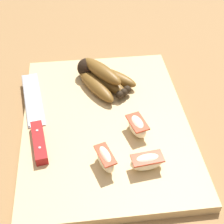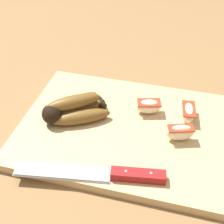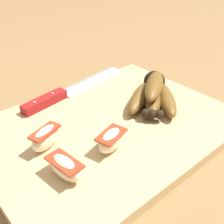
% 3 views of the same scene
% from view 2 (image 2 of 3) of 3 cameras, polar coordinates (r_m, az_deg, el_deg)
% --- Properties ---
extents(ground_plane, '(6.00, 6.00, 0.00)m').
position_cam_2_polar(ground_plane, '(0.68, 2.50, -4.56)').
color(ground_plane, olive).
extents(cutting_board, '(0.45, 0.34, 0.02)m').
position_cam_2_polar(cutting_board, '(0.68, 2.13, -3.18)').
color(cutting_board, tan).
rests_on(cutting_board, ground_plane).
extents(banana_bunch, '(0.15, 0.14, 0.06)m').
position_cam_2_polar(banana_bunch, '(0.69, -7.17, 0.57)').
color(banana_bunch, black).
rests_on(banana_bunch, cutting_board).
extents(chefs_knife, '(0.28, 0.07, 0.02)m').
position_cam_2_polar(chefs_knife, '(0.58, -0.09, -11.41)').
color(chefs_knife, silver).
rests_on(chefs_knife, cutting_board).
extents(apple_wedge_near, '(0.03, 0.06, 0.03)m').
position_cam_2_polar(apple_wedge_near, '(0.70, 13.90, -0.04)').
color(apple_wedge_near, '#F4E5C1').
rests_on(apple_wedge_near, cutting_board).
extents(apple_wedge_middle, '(0.06, 0.04, 0.04)m').
position_cam_2_polar(apple_wedge_middle, '(0.64, 12.47, -3.79)').
color(apple_wedge_middle, '#F4E5C1').
rests_on(apple_wedge_middle, cutting_board).
extents(apple_wedge_far, '(0.06, 0.04, 0.03)m').
position_cam_2_polar(apple_wedge_far, '(0.70, 6.80, 1.06)').
color(apple_wedge_far, '#F4E5C1').
rests_on(apple_wedge_far, cutting_board).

